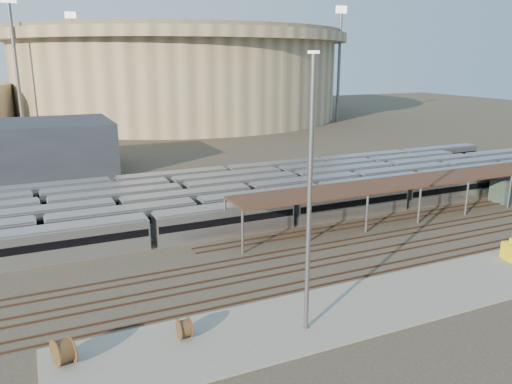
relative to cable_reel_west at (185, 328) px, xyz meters
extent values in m
plane|color=#383026|center=(19.28, 13.52, -1.00)|extent=(420.00, 420.00, 0.00)
cube|color=gray|center=(14.28, -1.48, -0.90)|extent=(50.00, 9.00, 0.20)
cube|color=silver|center=(21.19, 21.52, 0.80)|extent=(112.00, 2.90, 3.60)
cube|color=silver|center=(28.20, 25.72, 0.80)|extent=(112.00, 2.90, 3.60)
cube|color=silver|center=(18.81, 29.92, 0.80)|extent=(112.00, 2.90, 3.60)
cube|color=silver|center=(28.85, 34.12, 0.80)|extent=(112.00, 2.90, 3.60)
cube|color=silver|center=(9.29, 38.32, 0.80)|extent=(112.00, 2.90, 3.60)
cube|color=silver|center=(20.28, 42.52, 0.80)|extent=(112.00, 2.90, 3.60)
cylinder|color=slate|center=(11.28, 14.82, 1.50)|extent=(0.30, 0.30, 5.00)
cylinder|color=slate|center=(11.28, 20.22, 1.50)|extent=(0.30, 0.30, 5.00)
cylinder|color=slate|center=(19.85, 14.82, 1.50)|extent=(0.30, 0.30, 5.00)
cylinder|color=slate|center=(19.85, 20.22, 1.50)|extent=(0.30, 0.30, 5.00)
cylinder|color=slate|center=(28.43, 14.82, 1.50)|extent=(0.30, 0.30, 5.00)
cylinder|color=slate|center=(28.43, 20.22, 1.50)|extent=(0.30, 0.30, 5.00)
cylinder|color=slate|center=(37.00, 14.82, 1.50)|extent=(0.30, 0.30, 5.00)
cylinder|color=slate|center=(37.00, 20.22, 1.50)|extent=(0.30, 0.30, 5.00)
cylinder|color=slate|center=(45.57, 14.82, 1.50)|extent=(0.30, 0.30, 5.00)
cylinder|color=slate|center=(45.57, 20.22, 1.50)|extent=(0.30, 0.30, 5.00)
cylinder|color=slate|center=(54.14, 14.82, 1.50)|extent=(0.30, 0.30, 5.00)
cylinder|color=slate|center=(54.14, 20.22, 1.50)|extent=(0.30, 0.30, 5.00)
cube|color=#321914|center=(41.28, 17.52, 4.15)|extent=(60.00, 6.00, 0.30)
cube|color=#4C3323|center=(19.28, 11.77, -0.91)|extent=(170.00, 0.12, 0.18)
cube|color=#4C3323|center=(19.28, 13.27, -0.91)|extent=(170.00, 0.12, 0.18)
cube|color=#4C3323|center=(19.28, 7.77, -0.91)|extent=(170.00, 0.12, 0.18)
cube|color=#4C3323|center=(19.28, 9.27, -0.91)|extent=(170.00, 0.12, 0.18)
cube|color=#4C3323|center=(19.28, 3.77, -0.91)|extent=(170.00, 0.12, 0.18)
cube|color=#4C3323|center=(19.28, 5.27, -0.91)|extent=(170.00, 0.12, 0.18)
cylinder|color=tan|center=(44.28, 153.52, 13.00)|extent=(116.00, 116.00, 28.00)
cylinder|color=tan|center=(44.28, 153.52, 28.50)|extent=(124.00, 124.00, 3.00)
cylinder|color=#6A644B|center=(44.28, 153.52, 30.75)|extent=(120.00, 120.00, 1.50)
cylinder|color=slate|center=(-10.72, 123.52, 17.00)|extent=(1.00, 1.00, 36.00)
cylinder|color=slate|center=(89.28, 113.52, 17.00)|extent=(1.00, 1.00, 36.00)
cube|color=#FFF2CC|center=(89.28, 113.52, 36.20)|extent=(4.00, 0.60, 2.40)
cylinder|color=slate|center=(9.28, 173.52, 17.00)|extent=(1.00, 1.00, 36.00)
cube|color=#FFF2CC|center=(9.28, 173.52, 36.20)|extent=(4.00, 0.60, 2.40)
cylinder|color=brown|center=(0.00, 0.00, 0.00)|extent=(0.92, 1.62, 1.60)
cylinder|color=brown|center=(-8.89, 0.24, 0.19)|extent=(1.68, 2.24, 1.99)
cylinder|color=slate|center=(9.38, -2.77, 10.01)|extent=(0.36, 0.36, 21.62)
cube|color=#FFF2CC|center=(9.38, -2.77, 20.91)|extent=(0.82, 0.35, 0.20)
camera|label=1|loc=(-9.46, -34.18, 20.47)|focal=35.00mm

